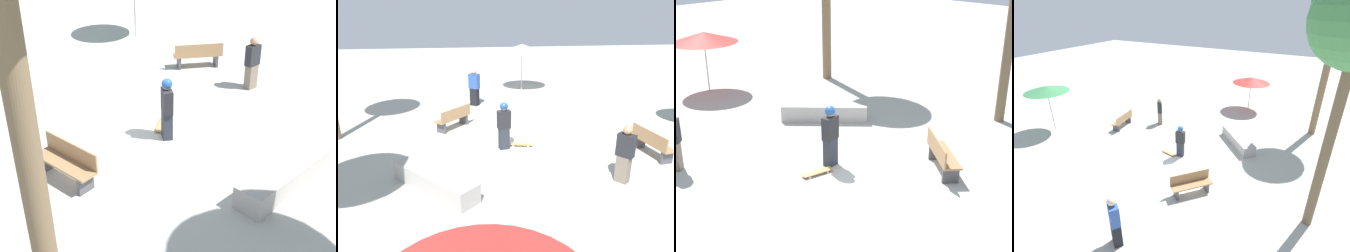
% 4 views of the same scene
% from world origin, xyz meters
% --- Properties ---
extents(ground_plane, '(60.00, 60.00, 0.00)m').
position_xyz_m(ground_plane, '(0.00, 0.00, 0.00)').
color(ground_plane, '#B2AFA8').
extents(skater_main, '(0.45, 0.30, 1.59)m').
position_xyz_m(skater_main, '(0.21, 0.64, 0.85)').
color(skater_main, '#282D38').
rests_on(skater_main, ground_plane).
extents(skateboard, '(0.82, 0.38, 0.07)m').
position_xyz_m(skateboard, '(-0.38, 0.52, 0.06)').
color(skateboard, '#B7844C').
rests_on(skateboard, ground_plane).
extents(concrete_ledge, '(2.27, 2.38, 0.51)m').
position_xyz_m(concrete_ledge, '(2.30, 3.02, 0.25)').
color(concrete_ledge, '#A8A39E').
rests_on(concrete_ledge, ground_plane).
extents(bench_near, '(0.65, 1.64, 0.85)m').
position_xyz_m(bench_near, '(-4.30, 1.82, 0.43)').
color(bench_near, '#47474C').
rests_on(bench_near, ground_plane).
extents(bench_far, '(1.39, 1.49, 0.85)m').
position_xyz_m(bench_far, '(1.86, -1.54, 0.43)').
color(bench_far, '#47474C').
rests_on(bench_far, ground_plane).
extents(shade_umbrella_green, '(2.34, 2.34, 2.61)m').
position_xyz_m(shade_umbrella_green, '(-7.57, -0.32, 2.44)').
color(shade_umbrella_green, '#B7B7BC').
rests_on(shade_umbrella_green, ground_plane).
extents(shade_umbrella_red, '(2.43, 2.43, 2.18)m').
position_xyz_m(shade_umbrella_red, '(1.39, 8.28, 1.99)').
color(shade_umbrella_red, '#B7B7BC').
rests_on(shade_umbrella_red, ground_plane).
extents(palm_tree_left, '(2.64, 2.64, 8.10)m').
position_xyz_m(palm_tree_left, '(5.57, 6.25, 6.63)').
color(palm_tree_left, brown).
rests_on(palm_tree_left, ground_plane).
extents(bystander_watching, '(0.55, 0.51, 1.79)m').
position_xyz_m(bystander_watching, '(0.92, -4.70, 0.89)').
color(bystander_watching, black).
rests_on(bystander_watching, ground_plane).
extents(bystander_far, '(0.46, 0.49, 1.59)m').
position_xyz_m(bystander_far, '(-2.63, 3.25, 0.79)').
color(bystander_far, '#726656').
rests_on(bystander_far, ground_plane).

